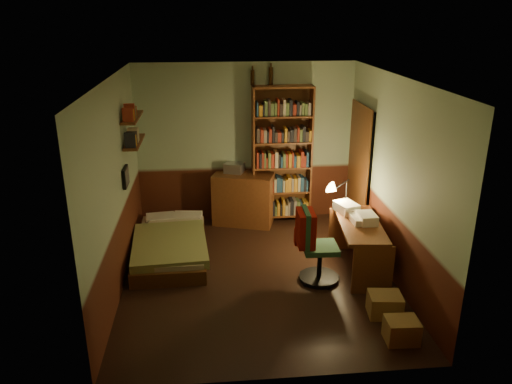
{
  "coord_description": "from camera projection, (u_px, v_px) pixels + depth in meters",
  "views": [
    {
      "loc": [
        -0.6,
        -5.87,
        3.35
      ],
      "look_at": [
        0.0,
        0.25,
        1.1
      ],
      "focal_mm": 35.0,
      "sensor_mm": 36.0,
      "label": 1
    }
  ],
  "objects": [
    {
      "name": "door_trim",
      "position": [
        358.0,
        171.0,
        7.72
      ],
      "size": [
        0.02,
        0.98,
        2.08
      ],
      "primitive_type": "cube",
      "color": "#472711",
      "rests_on": "ground"
    },
    {
      "name": "red_jacket",
      "position": [
        312.0,
        198.0,
        6.37
      ],
      "size": [
        0.28,
        0.42,
        0.45
      ],
      "primitive_type": "cube",
      "rotation": [
        0.0,
        0.0,
        0.19
      ],
      "color": "maroon",
      "rests_on": "office_chair"
    },
    {
      "name": "cardboard_box_b",
      "position": [
        385.0,
        305.0,
        5.79
      ],
      "size": [
        0.41,
        0.35,
        0.26
      ],
      "primitive_type": "cube",
      "rotation": [
        0.0,
        0.0,
        -0.11
      ],
      "color": "olive",
      "rests_on": "ground"
    },
    {
      "name": "bottle_right",
      "position": [
        271.0,
        76.0,
        7.74
      ],
      "size": [
        0.08,
        0.08,
        0.27
      ],
      "primitive_type": "cylinder",
      "rotation": [
        0.0,
        0.0,
        0.18
      ],
      "color": "black",
      "rests_on": "bookshelf"
    },
    {
      "name": "framed_picture",
      "position": [
        126.0,
        177.0,
        6.66
      ],
      "size": [
        0.04,
        0.32,
        0.26
      ],
      "primitive_type": "cube",
      "color": "black",
      "rests_on": "wall_left"
    },
    {
      "name": "cardboard_box_a",
      "position": [
        402.0,
        330.0,
        5.33
      ],
      "size": [
        0.35,
        0.29,
        0.26
      ],
      "primitive_type": "cube",
      "rotation": [
        0.0,
        0.0,
        -0.04
      ],
      "color": "olive",
      "rests_on": "ground"
    },
    {
      "name": "dresser",
      "position": [
        243.0,
        199.0,
        8.19
      ],
      "size": [
        1.05,
        0.73,
        0.85
      ],
      "primitive_type": "cube",
      "rotation": [
        0.0,
        0.0,
        -0.29
      ],
      "color": "brown",
      "rests_on": "ground"
    },
    {
      "name": "desk",
      "position": [
        358.0,
        246.0,
        6.73
      ],
      "size": [
        0.65,
        1.33,
        0.69
      ],
      "primitive_type": "cube",
      "rotation": [
        0.0,
        0.0,
        -0.09
      ],
      "color": "brown",
      "rests_on": "ground"
    },
    {
      "name": "wall_shelf_lower",
      "position": [
        134.0,
        142.0,
        7.02
      ],
      "size": [
        0.2,
        0.9,
        0.03
      ],
      "primitive_type": "cube",
      "color": "brown",
      "rests_on": "wall_left"
    },
    {
      "name": "ceiling",
      "position": [
        258.0,
        78.0,
        5.79
      ],
      "size": [
        3.5,
        4.0,
        0.02
      ],
      "primitive_type": "cube",
      "color": "silver",
      "rests_on": "wall_back"
    },
    {
      "name": "wall_right",
      "position": [
        394.0,
        179.0,
        6.4
      ],
      "size": [
        0.02,
        4.0,
        2.6
      ],
      "primitive_type": "cube",
      "color": "#93AA89",
      "rests_on": "ground"
    },
    {
      "name": "desk_lamp",
      "position": [
        347.0,
        185.0,
        7.09
      ],
      "size": [
        0.23,
        0.23,
        0.65
      ],
      "primitive_type": "cone",
      "rotation": [
        0.0,
        0.0,
        -0.21
      ],
      "color": "black",
      "rests_on": "desk"
    },
    {
      "name": "bed",
      "position": [
        170.0,
        238.0,
        7.15
      ],
      "size": [
        1.0,
        1.82,
        0.54
      ],
      "primitive_type": "cube",
      "rotation": [
        0.0,
        0.0,
        0.02
      ],
      "color": "olive",
      "rests_on": "ground"
    },
    {
      "name": "doorway",
      "position": [
        360.0,
        171.0,
        7.72
      ],
      "size": [
        0.06,
        0.9,
        2.0
      ],
      "primitive_type": "cube",
      "color": "black",
      "rests_on": "ground"
    },
    {
      "name": "bookshelf",
      "position": [
        282.0,
        156.0,
        8.09
      ],
      "size": [
        0.97,
        0.31,
        2.25
      ],
      "primitive_type": "cube",
      "rotation": [
        0.0,
        0.0,
        0.01
      ],
      "color": "brown",
      "rests_on": "ground"
    },
    {
      "name": "wall_shelf_upper",
      "position": [
        132.0,
        117.0,
        6.9
      ],
      "size": [
        0.2,
        0.9,
        0.03
      ],
      "primitive_type": "cube",
      "color": "brown",
      "rests_on": "wall_left"
    },
    {
      "name": "floor",
      "position": [
        258.0,
        276.0,
        6.69
      ],
      "size": [
        3.5,
        4.0,
        0.02
      ],
      "primitive_type": "cube",
      "color": "black",
      "rests_on": "ground"
    },
    {
      "name": "office_chair",
      "position": [
        320.0,
        250.0,
        6.43
      ],
      "size": [
        0.44,
        0.39,
        0.87
      ],
      "primitive_type": "cube",
      "rotation": [
        0.0,
        0.0,
        -0.03
      ],
      "color": "#295535",
      "rests_on": "ground"
    },
    {
      "name": "wall_front",
      "position": [
        281.0,
        259.0,
        4.37
      ],
      "size": [
        3.5,
        0.02,
        2.6
      ],
      "primitive_type": "cube",
      "color": "#93AA89",
      "rests_on": "ground"
    },
    {
      "name": "mini_stereo",
      "position": [
        234.0,
        168.0,
        8.12
      ],
      "size": [
        0.36,
        0.32,
        0.16
      ],
      "primitive_type": "cube",
      "rotation": [
        0.0,
        0.0,
        -0.39
      ],
      "color": "#B2B2B7",
      "rests_on": "dresser"
    },
    {
      "name": "paper_stack",
      "position": [
        346.0,
        207.0,
        6.97
      ],
      "size": [
        0.34,
        0.39,
        0.13
      ],
      "primitive_type": "cube",
      "rotation": [
        0.0,
        0.0,
        0.32
      ],
      "color": "silver",
      "rests_on": "desk"
    },
    {
      "name": "wall_back",
      "position": [
        246.0,
        144.0,
        8.12
      ],
      "size": [
        3.5,
        0.02,
        2.6
      ],
      "primitive_type": "cube",
      "color": "#93AA89",
      "rests_on": "ground"
    },
    {
      "name": "bottle_left",
      "position": [
        252.0,
        78.0,
        7.72
      ],
      "size": [
        0.08,
        0.08,
        0.23
      ],
      "primitive_type": "cylinder",
      "rotation": [
        0.0,
        0.0,
        0.36
      ],
      "color": "black",
      "rests_on": "bookshelf"
    },
    {
      "name": "wall_left",
      "position": [
        115.0,
        188.0,
        6.08
      ],
      "size": [
        0.02,
        4.0,
        2.6
      ],
      "primitive_type": "cube",
      "color": "#93AA89",
      "rests_on": "ground"
    }
  ]
}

